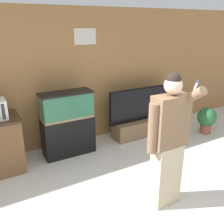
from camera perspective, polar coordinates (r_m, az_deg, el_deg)
The scene contains 5 objects.
wall_back_paneled at distance 4.85m, azimuth -9.83°, elevation 7.46°, with size 10.00×0.08×2.60m.
aquarium_on_stand at distance 4.57m, azimuth -10.09°, elevation -2.64°, with size 0.93×0.38×1.18m.
tv_on_stand at distance 5.41m, azimuth 6.80°, elevation -2.15°, with size 1.57×0.40×1.05m.
person_standing at distance 3.19m, azimuth 12.71°, elevation -6.45°, with size 0.56×0.42×1.78m.
potted_plant at distance 5.83m, azimuth 20.83°, elevation -1.41°, with size 0.41×0.41×0.58m.
Camera 1 is at (-1.58, -1.52, 2.31)m, focal length 40.00 mm.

